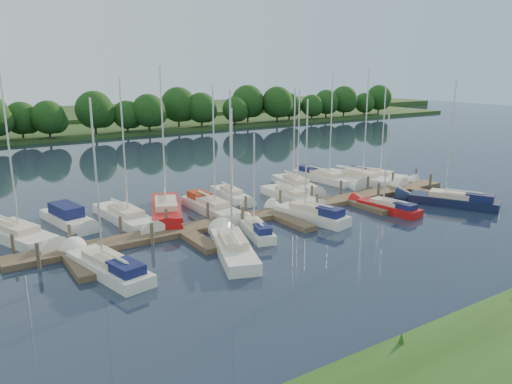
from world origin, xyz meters
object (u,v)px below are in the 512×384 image
sailboat_n_0 (18,237)px  motorboat (68,219)px  sailboat_s_2 (256,230)px  dock (277,215)px  sailboat_n_5 (232,196)px

sailboat_n_0 → motorboat: 4.34m
sailboat_s_2 → dock: bearing=49.8°
motorboat → sailboat_n_0: bearing=15.9°
motorboat → sailboat_s_2: sailboat_s_2 is taller
dock → sailboat_s_2: bearing=-145.5°
sailboat_n_0 → sailboat_n_5: (18.23, 1.65, -0.01)m
motorboat → sailboat_n_5: sailboat_n_5 is taller
dock → motorboat: 16.23m
dock → motorboat: motorboat is taller
motorboat → sailboat_s_2: bearing=126.1°
sailboat_n_5 → sailboat_s_2: sailboat_n_5 is taller
sailboat_n_5 → sailboat_s_2: (-3.62, -9.64, 0.05)m
dock → sailboat_n_5: 7.11m
motorboat → sailboat_n_5: (14.36, -0.32, -0.10)m
dock → sailboat_s_2: sailboat_s_2 is taller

